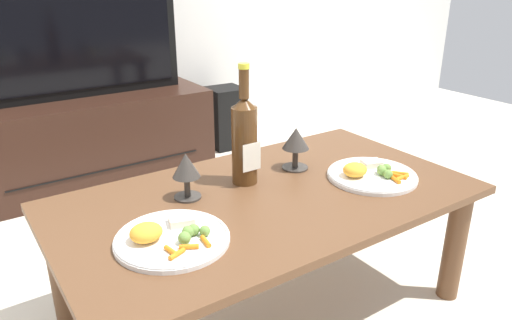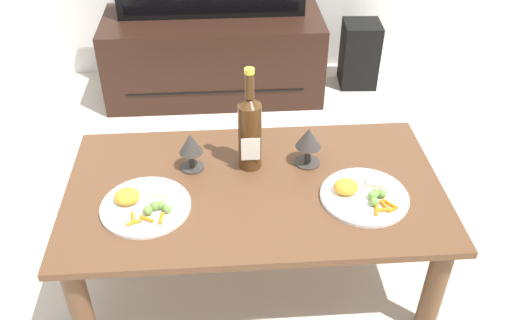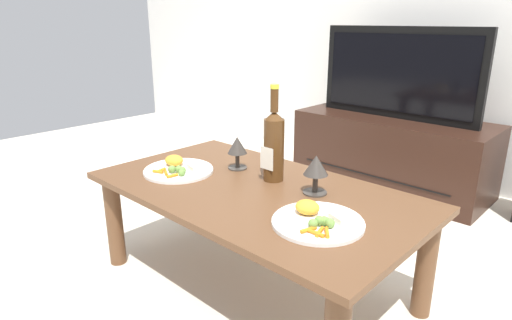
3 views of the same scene
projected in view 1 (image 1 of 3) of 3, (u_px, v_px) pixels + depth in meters
name	position (u px, v px, depth m)	size (l,w,h in m)	color
ground_plane	(267.00, 309.00, 1.61)	(6.40, 6.40, 0.00)	beige
dining_table	(267.00, 214.00, 1.48)	(1.26, 0.71, 0.43)	brown
tv_stand	(93.00, 138.00, 2.54)	(1.19, 0.50, 0.45)	black
tv_screen	(80.00, 42.00, 2.36)	(1.00, 0.05, 0.54)	black
floor_speaker	(226.00, 117.00, 3.03)	(0.21, 0.21, 0.38)	black
wine_bottle	(244.00, 138.00, 1.49)	(0.08, 0.08, 0.38)	#4C2D14
goblet_left	(186.00, 168.00, 1.40)	(0.08, 0.08, 0.14)	#38332D
goblet_right	(296.00, 141.00, 1.61)	(0.09, 0.09, 0.14)	#38332D
dinner_plate_left	(170.00, 237.00, 1.20)	(0.29, 0.29, 0.06)	white
dinner_plate_right	(371.00, 174.00, 1.57)	(0.29, 0.29, 0.06)	white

